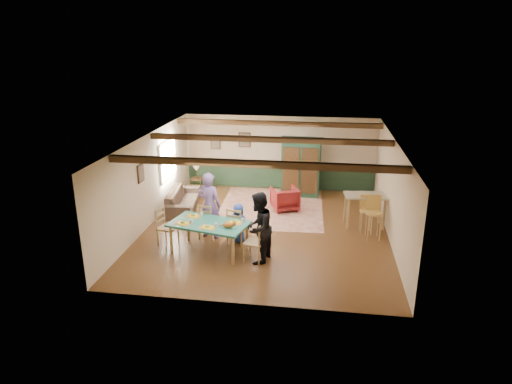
# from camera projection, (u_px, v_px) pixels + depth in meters

# --- Properties ---
(floor) EXTENTS (8.00, 8.00, 0.00)m
(floor) POSITION_uv_depth(u_px,v_px,m) (266.00, 229.00, 13.41)
(floor) COLOR #4B2B15
(floor) RESTS_ON ground
(wall_back) EXTENTS (7.00, 0.02, 2.70)m
(wall_back) POSITION_uv_depth(u_px,v_px,m) (280.00, 153.00, 16.73)
(wall_back) COLOR beige
(wall_back) RESTS_ON floor
(wall_left) EXTENTS (0.02, 8.00, 2.70)m
(wall_left) POSITION_uv_depth(u_px,v_px,m) (149.00, 181.00, 13.47)
(wall_left) COLOR beige
(wall_left) RESTS_ON floor
(wall_right) EXTENTS (0.02, 8.00, 2.70)m
(wall_right) POSITION_uv_depth(u_px,v_px,m) (393.00, 192.00, 12.50)
(wall_right) COLOR beige
(wall_right) RESTS_ON floor
(ceiling) EXTENTS (7.00, 8.00, 0.02)m
(ceiling) POSITION_uv_depth(u_px,v_px,m) (266.00, 139.00, 12.55)
(ceiling) COLOR silver
(ceiling) RESTS_ON wall_back
(wainscot_back) EXTENTS (6.95, 0.03, 0.90)m
(wainscot_back) POSITION_uv_depth(u_px,v_px,m) (279.00, 176.00, 17.00)
(wainscot_back) COLOR #1D3623
(wainscot_back) RESTS_ON floor
(ceiling_beam_front) EXTENTS (6.95, 0.16, 0.16)m
(ceiling_beam_front) POSITION_uv_depth(u_px,v_px,m) (254.00, 164.00, 10.42)
(ceiling_beam_front) COLOR black
(ceiling_beam_front) RESTS_ON ceiling
(ceiling_beam_mid) EXTENTS (6.95, 0.16, 0.16)m
(ceiling_beam_mid) POSITION_uv_depth(u_px,v_px,m) (268.00, 139.00, 12.95)
(ceiling_beam_mid) COLOR black
(ceiling_beam_mid) RESTS_ON ceiling
(ceiling_beam_back) EXTENTS (6.95, 0.16, 0.16)m
(ceiling_beam_back) POSITION_uv_depth(u_px,v_px,m) (278.00, 123.00, 15.39)
(ceiling_beam_back) COLOR black
(ceiling_beam_back) RESTS_ON ceiling
(window_left) EXTENTS (0.06, 1.60, 1.30)m
(window_left) POSITION_uv_depth(u_px,v_px,m) (168.00, 160.00, 14.99)
(window_left) COLOR white
(window_left) RESTS_ON wall_left
(picture_left_wall) EXTENTS (0.04, 0.42, 0.52)m
(picture_left_wall) POSITION_uv_depth(u_px,v_px,m) (141.00, 173.00, 12.77)
(picture_left_wall) COLOR #7D705A
(picture_left_wall) RESTS_ON wall_left
(picture_back_a) EXTENTS (0.45, 0.04, 0.55)m
(picture_back_a) POSITION_uv_depth(u_px,v_px,m) (245.00, 140.00, 16.74)
(picture_back_a) COLOR #7D705A
(picture_back_a) RESTS_ON wall_back
(picture_back_b) EXTENTS (0.38, 0.04, 0.48)m
(picture_back_b) POSITION_uv_depth(u_px,v_px,m) (216.00, 143.00, 16.94)
(picture_back_b) COLOR #7D705A
(picture_back_b) RESTS_ON wall_back
(dining_table) EXTENTS (2.18, 1.53, 0.82)m
(dining_table) POSITION_uv_depth(u_px,v_px,m) (209.00, 238.00, 11.86)
(dining_table) COLOR #226C5C
(dining_table) RESTS_ON floor
(dining_chair_far_left) EXTENTS (0.56, 0.58, 1.04)m
(dining_chair_far_left) POSITION_uv_depth(u_px,v_px,m) (208.00, 221.00, 12.68)
(dining_chair_far_left) COLOR #A78553
(dining_chair_far_left) RESTS_ON floor
(dining_chair_far_right) EXTENTS (0.56, 0.58, 1.04)m
(dining_chair_far_right) POSITION_uv_depth(u_px,v_px,m) (237.00, 225.00, 12.37)
(dining_chair_far_right) COLOR #A78553
(dining_chair_far_right) RESTS_ON floor
(dining_chair_end_left) EXTENTS (0.58, 0.56, 1.04)m
(dining_chair_end_left) POSITION_uv_depth(u_px,v_px,m) (167.00, 227.00, 12.27)
(dining_chair_end_left) COLOR #A78553
(dining_chair_end_left) RESTS_ON floor
(dining_chair_end_right) EXTENTS (0.58, 0.56, 1.04)m
(dining_chair_end_right) POSITION_uv_depth(u_px,v_px,m) (254.00, 241.00, 11.38)
(dining_chair_end_right) COLOR #A78553
(dining_chair_end_right) RESTS_ON floor
(person_man) EXTENTS (0.78, 0.60, 1.90)m
(person_man) POSITION_uv_depth(u_px,v_px,m) (209.00, 205.00, 12.62)
(person_man) COLOR #7B5DA0
(person_man) RESTS_ON floor
(person_woman) EXTENTS (0.87, 1.02, 1.81)m
(person_woman) POSITION_uv_depth(u_px,v_px,m) (258.00, 228.00, 11.22)
(person_woman) COLOR black
(person_woman) RESTS_ON floor
(person_child) EXTENTS (0.61, 0.47, 1.10)m
(person_child) POSITION_uv_depth(u_px,v_px,m) (238.00, 223.00, 12.43)
(person_child) COLOR #2847A3
(person_child) RESTS_ON floor
(cat) EXTENTS (0.42, 0.24, 0.20)m
(cat) POSITION_uv_depth(u_px,v_px,m) (228.00, 224.00, 11.39)
(cat) COLOR #C86123
(cat) RESTS_ON dining_table
(place_setting_near_left) EXTENTS (0.50, 0.42, 0.11)m
(place_setting_near_left) POSITION_uv_depth(u_px,v_px,m) (183.00, 222.00, 11.68)
(place_setting_near_left) COLOR yellow
(place_setting_near_left) RESTS_ON dining_table
(place_setting_near_center) EXTENTS (0.50, 0.42, 0.11)m
(place_setting_near_center) POSITION_uv_depth(u_px,v_px,m) (208.00, 226.00, 11.43)
(place_setting_near_center) COLOR yellow
(place_setting_near_center) RESTS_ON dining_table
(place_setting_far_left) EXTENTS (0.50, 0.42, 0.11)m
(place_setting_far_left) POSITION_uv_depth(u_px,v_px,m) (193.00, 214.00, 12.17)
(place_setting_far_left) COLOR yellow
(place_setting_far_left) RESTS_ON dining_table
(place_setting_far_right) EXTENTS (0.50, 0.42, 0.11)m
(place_setting_far_right) POSITION_uv_depth(u_px,v_px,m) (235.00, 221.00, 11.74)
(place_setting_far_right) COLOR yellow
(place_setting_far_right) RESTS_ON dining_table
(area_rug) EXTENTS (3.51, 4.12, 0.01)m
(area_rug) POSITION_uv_depth(u_px,v_px,m) (271.00, 207.00, 15.15)
(area_rug) COLOR beige
(area_rug) RESTS_ON floor
(armoire) EXTENTS (1.51, 0.67, 2.09)m
(armoire) POSITION_uv_depth(u_px,v_px,m) (301.00, 167.00, 16.00)
(armoire) COLOR #143324
(armoire) RESTS_ON floor
(armchair) EXTENTS (1.06, 1.07, 0.75)m
(armchair) POSITION_uv_depth(u_px,v_px,m) (285.00, 199.00, 14.85)
(armchair) COLOR #561115
(armchair) RESTS_ON floor
(sofa) EXTENTS (1.09, 2.26, 0.64)m
(sofa) POSITION_uv_depth(u_px,v_px,m) (183.00, 199.00, 14.97)
(sofa) COLOR #413228
(sofa) RESTS_ON floor
(end_table) EXTENTS (0.45, 0.45, 0.52)m
(end_table) POSITION_uv_depth(u_px,v_px,m) (197.00, 185.00, 16.63)
(end_table) COLOR black
(end_table) RESTS_ON floor
(table_lamp) EXTENTS (0.28, 0.28, 0.48)m
(table_lamp) POSITION_uv_depth(u_px,v_px,m) (197.00, 172.00, 16.47)
(table_lamp) COLOR beige
(table_lamp) RESTS_ON end_table
(counter_table) EXTENTS (1.27, 0.84, 1.00)m
(counter_table) POSITION_uv_depth(u_px,v_px,m) (364.00, 211.00, 13.49)
(counter_table) COLOR #BDB493
(counter_table) RESTS_ON floor
(bar_stool_left) EXTENTS (0.40, 0.44, 1.10)m
(bar_stool_left) POSITION_uv_depth(u_px,v_px,m) (366.00, 215.00, 13.03)
(bar_stool_left) COLOR tan
(bar_stool_left) RESTS_ON floor
(bar_stool_right) EXTENTS (0.48, 0.52, 1.22)m
(bar_stool_right) POSITION_uv_depth(u_px,v_px,m) (374.00, 218.00, 12.64)
(bar_stool_right) COLOR tan
(bar_stool_right) RESTS_ON floor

